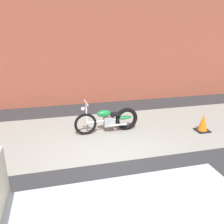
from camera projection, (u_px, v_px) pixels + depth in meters
The scene contains 5 objects.
ground_plane at pixel (111, 163), 5.68m from camera, with size 80.00×80.00×0.00m, color #2D2D30.
sidewalk_slab at pixel (97, 133), 7.28m from camera, with size 36.00×3.50×0.01m, color gray.
brick_building_wall at pixel (80, 46), 9.67m from camera, with size 36.00×0.50×4.74m, color brown.
motorcycle_green at pixel (111, 120), 7.30m from camera, with size 2.01×0.58×1.03m.
traffic_cone at pixel (203, 124), 7.38m from camera, with size 0.40×0.40×0.55m.
Camera 1 is at (-1.18, -4.83, 3.00)m, focal length 38.13 mm.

